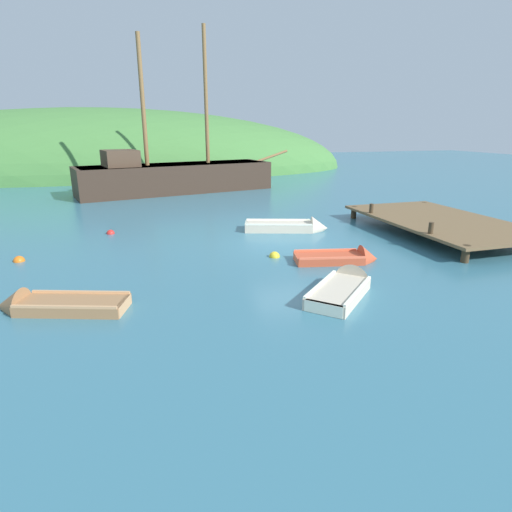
{
  "coord_description": "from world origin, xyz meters",
  "views": [
    {
      "loc": [
        -5.88,
        -15.56,
        4.65
      ],
      "look_at": [
        -1.67,
        -1.53,
        0.14
      ],
      "focal_mm": 29.41,
      "sensor_mm": 36.0,
      "label": 1
    }
  ],
  "objects_px": {
    "buoy_yellow": "(274,257)",
    "rowboat_outer_left": "(343,259)",
    "rowboat_portside": "(344,289)",
    "buoy_red": "(111,234)",
    "rowboat_outer_right": "(51,307)",
    "sailing_ship": "(175,181)",
    "rowboat_center": "(291,228)",
    "buoy_orange": "(19,261)"
  },
  "relations": [
    {
      "from": "rowboat_outer_right",
      "to": "buoy_yellow",
      "type": "distance_m",
      "value": 7.76
    },
    {
      "from": "rowboat_outer_right",
      "to": "buoy_orange",
      "type": "height_order",
      "value": "rowboat_outer_right"
    },
    {
      "from": "rowboat_outer_right",
      "to": "rowboat_portside",
      "type": "xyz_separation_m",
      "value": [
        8.04,
        -1.13,
        0.02
      ]
    },
    {
      "from": "rowboat_outer_left",
      "to": "buoy_yellow",
      "type": "xyz_separation_m",
      "value": [
        -2.2,
        1.25,
        -0.08
      ]
    },
    {
      "from": "rowboat_portside",
      "to": "rowboat_outer_left",
      "type": "distance_m",
      "value": 3.02
    },
    {
      "from": "sailing_ship",
      "to": "buoy_orange",
      "type": "relative_size",
      "value": 42.38
    },
    {
      "from": "rowboat_center",
      "to": "buoy_red",
      "type": "bearing_deg",
      "value": -174.82
    },
    {
      "from": "sailing_ship",
      "to": "rowboat_center",
      "type": "height_order",
      "value": "sailing_ship"
    },
    {
      "from": "rowboat_outer_right",
      "to": "rowboat_portside",
      "type": "relative_size",
      "value": 1.19
    },
    {
      "from": "rowboat_outer_right",
      "to": "rowboat_portside",
      "type": "height_order",
      "value": "rowboat_portside"
    },
    {
      "from": "rowboat_center",
      "to": "buoy_yellow",
      "type": "distance_m",
      "value": 4.28
    },
    {
      "from": "buoy_yellow",
      "to": "buoy_red",
      "type": "bearing_deg",
      "value": 137.36
    },
    {
      "from": "rowboat_center",
      "to": "buoy_orange",
      "type": "relative_size",
      "value": 10.07
    },
    {
      "from": "rowboat_portside",
      "to": "rowboat_outer_left",
      "type": "xyz_separation_m",
      "value": [
        1.39,
        2.69,
        -0.03
      ]
    },
    {
      "from": "sailing_ship",
      "to": "buoy_orange",
      "type": "height_order",
      "value": "sailing_ship"
    },
    {
      "from": "sailing_ship",
      "to": "rowboat_center",
      "type": "xyz_separation_m",
      "value": [
        3.84,
        -14.0,
        -0.66
      ]
    },
    {
      "from": "sailing_ship",
      "to": "rowboat_outer_right",
      "type": "height_order",
      "value": "sailing_ship"
    },
    {
      "from": "rowboat_portside",
      "to": "rowboat_outer_left",
      "type": "relative_size",
      "value": 0.96
    },
    {
      "from": "rowboat_outer_right",
      "to": "rowboat_outer_left",
      "type": "bearing_deg",
      "value": -152.15
    },
    {
      "from": "rowboat_outer_right",
      "to": "buoy_orange",
      "type": "relative_size",
      "value": 9.06
    },
    {
      "from": "rowboat_outer_right",
      "to": "rowboat_center",
      "type": "bearing_deg",
      "value": -126.65
    },
    {
      "from": "sailing_ship",
      "to": "rowboat_center",
      "type": "relative_size",
      "value": 4.21
    },
    {
      "from": "rowboat_outer_left",
      "to": "buoy_orange",
      "type": "height_order",
      "value": "rowboat_outer_left"
    },
    {
      "from": "rowboat_outer_right",
      "to": "rowboat_outer_left",
      "type": "distance_m",
      "value": 9.56
    },
    {
      "from": "buoy_red",
      "to": "rowboat_outer_right",
      "type": "bearing_deg",
      "value": -98.45
    },
    {
      "from": "rowboat_center",
      "to": "buoy_yellow",
      "type": "xyz_separation_m",
      "value": [
        -2.12,
        -3.71,
        -0.14
      ]
    },
    {
      "from": "rowboat_center",
      "to": "buoy_orange",
      "type": "bearing_deg",
      "value": -154.26
    },
    {
      "from": "rowboat_center",
      "to": "buoy_yellow",
      "type": "bearing_deg",
      "value": -101.91
    },
    {
      "from": "sailing_ship",
      "to": "rowboat_portside",
      "type": "distance_m",
      "value": 21.8
    },
    {
      "from": "rowboat_portside",
      "to": "rowboat_center",
      "type": "relative_size",
      "value": 0.75
    },
    {
      "from": "rowboat_outer_left",
      "to": "rowboat_center",
      "type": "xyz_separation_m",
      "value": [
        -0.08,
        4.96,
        0.06
      ]
    },
    {
      "from": "rowboat_portside",
      "to": "buoy_red",
      "type": "relative_size",
      "value": 8.2
    },
    {
      "from": "sailing_ship",
      "to": "rowboat_outer_left",
      "type": "relative_size",
      "value": 5.36
    },
    {
      "from": "buoy_yellow",
      "to": "rowboat_outer_left",
      "type": "bearing_deg",
      "value": -29.56
    },
    {
      "from": "buoy_yellow",
      "to": "rowboat_outer_right",
      "type": "bearing_deg",
      "value": -158.84
    },
    {
      "from": "buoy_red",
      "to": "rowboat_portside",
      "type": "bearing_deg",
      "value": -54.26
    },
    {
      "from": "rowboat_portside",
      "to": "rowboat_outer_right",
      "type": "bearing_deg",
      "value": 127.65
    },
    {
      "from": "rowboat_portside",
      "to": "buoy_orange",
      "type": "xyz_separation_m",
      "value": [
        -9.85,
        6.08,
        -0.11
      ]
    },
    {
      "from": "rowboat_center",
      "to": "sailing_ship",
      "type": "bearing_deg",
      "value": 123.09
    },
    {
      "from": "rowboat_portside",
      "to": "buoy_red",
      "type": "distance_m",
      "value": 11.65
    },
    {
      "from": "rowboat_outer_right",
      "to": "buoy_yellow",
      "type": "relative_size",
      "value": 8.9
    },
    {
      "from": "rowboat_outer_left",
      "to": "buoy_yellow",
      "type": "relative_size",
      "value": 7.76
    }
  ]
}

